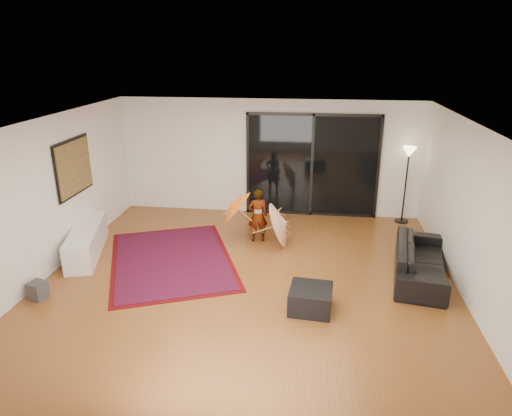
% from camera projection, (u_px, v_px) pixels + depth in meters
% --- Properties ---
extents(floor, '(7.00, 7.00, 0.00)m').
position_uv_depth(floor, '(248.00, 282.00, 7.83)').
color(floor, '#99532A').
rests_on(floor, ground).
extents(ceiling, '(7.00, 7.00, 0.00)m').
position_uv_depth(ceiling, '(247.00, 124.00, 6.92)').
color(ceiling, white).
rests_on(ceiling, wall_back).
extents(wall_back, '(7.00, 0.00, 7.00)m').
position_uv_depth(wall_back, '(269.00, 158.00, 10.64)').
color(wall_back, silver).
rests_on(wall_back, floor).
extents(wall_front, '(7.00, 0.00, 7.00)m').
position_uv_depth(wall_front, '(191.00, 337.00, 4.11)').
color(wall_front, silver).
rests_on(wall_front, floor).
extents(wall_left, '(0.00, 7.00, 7.00)m').
position_uv_depth(wall_left, '(45.00, 199.00, 7.80)').
color(wall_left, silver).
rests_on(wall_left, floor).
extents(wall_right, '(0.00, 7.00, 7.00)m').
position_uv_depth(wall_right, '(474.00, 217.00, 6.95)').
color(wall_right, silver).
rests_on(wall_right, floor).
extents(sliding_door, '(3.06, 0.07, 2.40)m').
position_uv_depth(sliding_door, '(312.00, 166.00, 10.54)').
color(sliding_door, black).
rests_on(sliding_door, wall_back).
extents(painting, '(0.04, 1.28, 1.08)m').
position_uv_depth(painting, '(74.00, 167.00, 8.62)').
color(painting, black).
rests_on(painting, wall_left).
extents(media_console, '(1.00, 1.99, 0.54)m').
position_uv_depth(media_console, '(87.00, 241.00, 8.80)').
color(media_console, white).
rests_on(media_console, floor).
extents(speaker, '(0.30, 0.30, 0.28)m').
position_uv_depth(speaker, '(38.00, 290.00, 7.27)').
color(speaker, '#424244').
rests_on(speaker, floor).
extents(persian_rug, '(3.17, 3.65, 0.02)m').
position_uv_depth(persian_rug, '(172.00, 260.00, 8.60)').
color(persian_rug, '#51060A').
rests_on(persian_rug, floor).
extents(sofa, '(1.16, 2.20, 0.61)m').
position_uv_depth(sofa, '(420.00, 260.00, 7.92)').
color(sofa, black).
rests_on(sofa, floor).
extents(ottoman, '(0.68, 0.68, 0.36)m').
position_uv_depth(ottoman, '(311.00, 299.00, 6.95)').
color(ottoman, black).
rests_on(ottoman, floor).
extents(floor_lamp, '(0.30, 0.30, 1.74)m').
position_uv_depth(floor_lamp, '(408.00, 163.00, 10.03)').
color(floor_lamp, black).
rests_on(floor_lamp, floor).
extents(child, '(0.46, 0.35, 1.11)m').
position_uv_depth(child, '(258.00, 215.00, 9.28)').
color(child, '#999999').
rests_on(child, floor).
extents(parasol_orange, '(0.67, 0.84, 0.88)m').
position_uv_depth(parasol_orange, '(230.00, 207.00, 9.24)').
color(parasol_orange, '#F05D0C').
rests_on(parasol_orange, child).
extents(parasol_white, '(0.52, 0.92, 0.95)m').
position_uv_depth(parasol_white, '(287.00, 222.00, 9.09)').
color(parasol_white, white).
rests_on(parasol_white, floor).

